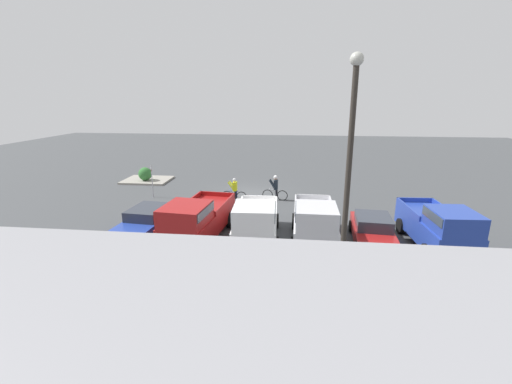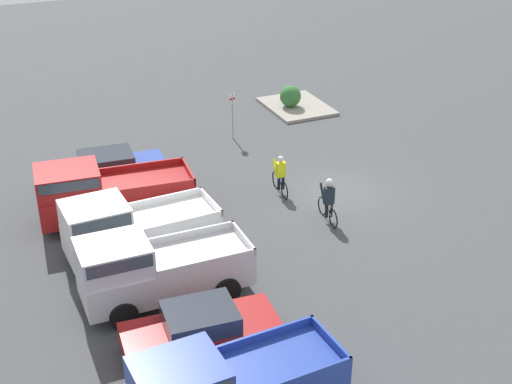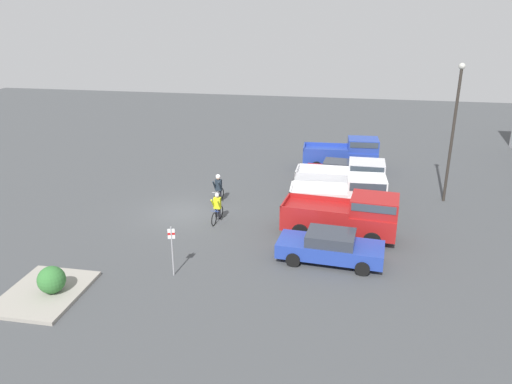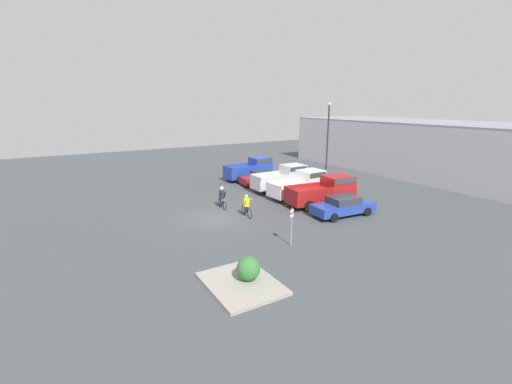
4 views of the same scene
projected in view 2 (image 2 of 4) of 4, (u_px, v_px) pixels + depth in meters
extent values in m
plane|color=#424447|center=(337.00, 192.00, 28.58)|extent=(80.00, 80.00, 0.00)
cube|color=#233D9E|center=(179.00, 381.00, 16.23)|extent=(1.85, 2.14, 0.87)
cube|color=#333D47|center=(179.00, 374.00, 16.14)|extent=(1.90, 1.98, 0.38)
cube|color=#233D9E|center=(297.00, 381.00, 16.68)|extent=(0.23, 3.09, 0.25)
cube|color=#233D9E|center=(261.00, 336.00, 18.12)|extent=(0.23, 3.09, 0.25)
cube|color=#233D9E|center=(330.00, 340.00, 18.00)|extent=(1.90, 0.17, 0.25)
cylinder|color=black|center=(279.00, 363.00, 18.91)|extent=(0.26, 0.79, 0.78)
cube|color=maroon|center=(201.00, 334.00, 19.70)|extent=(2.12, 4.47, 0.62)
cube|color=#2D333D|center=(200.00, 318.00, 19.44)|extent=(1.74, 2.08, 0.54)
cylinder|color=black|center=(159.00, 374.00, 18.68)|extent=(0.23, 0.62, 0.61)
cylinder|color=black|center=(146.00, 333.00, 20.16)|extent=(0.23, 0.62, 0.61)
cylinder|color=black|center=(259.00, 351.00, 19.49)|extent=(0.23, 0.62, 0.61)
cylinder|color=black|center=(239.00, 314.00, 20.97)|extent=(0.23, 0.62, 0.61)
cube|color=silver|center=(166.00, 273.00, 21.79)|extent=(1.98, 5.21, 1.04)
cube|color=silver|center=(113.00, 257.00, 20.80)|extent=(1.79, 2.10, 0.89)
cube|color=#333D47|center=(113.00, 251.00, 20.71)|extent=(1.84, 1.93, 0.39)
cube|color=silver|center=(208.00, 263.00, 21.10)|extent=(0.12, 3.11, 0.25)
cube|color=silver|center=(188.00, 234.00, 22.60)|extent=(0.12, 3.11, 0.25)
cube|color=silver|center=(243.00, 238.00, 22.38)|extent=(1.92, 0.10, 0.25)
cylinder|color=black|center=(124.00, 316.00, 20.66)|extent=(0.23, 0.87, 0.86)
cylinder|color=black|center=(109.00, 281.00, 22.22)|extent=(0.23, 0.87, 0.86)
cylinder|color=black|center=(227.00, 291.00, 21.79)|extent=(0.23, 0.87, 0.86)
cylinder|color=black|center=(206.00, 259.00, 23.35)|extent=(0.23, 0.87, 0.86)
cube|color=white|center=(143.00, 233.00, 24.12)|extent=(2.19, 5.21, 0.92)
cube|color=white|center=(95.00, 218.00, 23.07)|extent=(1.90, 2.13, 0.97)
cube|color=#333D47|center=(95.00, 212.00, 22.97)|extent=(1.96, 1.97, 0.43)
cube|color=white|center=(180.00, 223.00, 23.50)|extent=(0.21, 3.08, 0.25)
cube|color=white|center=(161.00, 199.00, 25.01)|extent=(0.21, 3.08, 0.25)
cube|color=white|center=(211.00, 202.00, 24.85)|extent=(1.98, 0.16, 0.25)
cylinder|color=black|center=(106.00, 269.00, 22.90)|extent=(0.25, 0.80, 0.79)
cylinder|color=black|center=(90.00, 241.00, 24.47)|extent=(0.25, 0.80, 0.79)
cylinder|color=black|center=(198.00, 246.00, 24.15)|extent=(0.25, 0.80, 0.79)
cylinder|color=black|center=(177.00, 220.00, 25.72)|extent=(0.25, 0.80, 0.79)
cube|color=maroon|center=(117.00, 197.00, 26.28)|extent=(2.61, 5.76, 1.03)
cube|color=maroon|center=(67.00, 180.00, 25.39)|extent=(2.11, 2.41, 0.85)
cube|color=#333D47|center=(67.00, 175.00, 25.30)|extent=(2.15, 2.24, 0.37)
cube|color=maroon|center=(150.00, 188.00, 25.46)|extent=(0.42, 3.34, 0.25)
cube|color=maroon|center=(141.00, 166.00, 27.13)|extent=(0.42, 3.34, 0.25)
cube|color=maroon|center=(189.00, 171.00, 26.75)|extent=(2.05, 0.29, 0.25)
cylinder|color=black|center=(73.00, 228.00, 25.15)|extent=(0.31, 0.87, 0.85)
cylinder|color=black|center=(68.00, 202.00, 26.89)|extent=(0.31, 0.87, 0.85)
cylinder|color=black|center=(169.00, 213.00, 26.11)|extent=(0.31, 0.87, 0.85)
cylinder|color=black|center=(158.00, 189.00, 27.84)|extent=(0.31, 0.87, 0.85)
cube|color=#233D9E|center=(107.00, 172.00, 28.80)|extent=(2.21, 4.85, 0.65)
cube|color=#2D333D|center=(106.00, 159.00, 28.53)|extent=(1.81, 2.25, 0.50)
cylinder|color=black|center=(73.00, 194.00, 27.73)|extent=(0.23, 0.65, 0.64)
cylinder|color=black|center=(68.00, 175.00, 29.25)|extent=(0.23, 0.65, 0.64)
cylinder|color=black|center=(149.00, 183.00, 28.60)|extent=(0.23, 0.65, 0.64)
cylinder|color=black|center=(140.00, 164.00, 30.12)|extent=(0.23, 0.65, 0.64)
torus|color=black|center=(276.00, 180.00, 28.78)|extent=(0.73, 0.12, 0.73)
torus|color=black|center=(284.00, 191.00, 27.93)|extent=(0.73, 0.12, 0.73)
cylinder|color=#233D9E|center=(280.00, 181.00, 28.27)|extent=(0.53, 0.09, 0.39)
cylinder|color=#233D9E|center=(280.00, 177.00, 28.18)|extent=(0.56, 0.09, 0.04)
cylinder|color=#233D9E|center=(282.00, 183.00, 28.12)|extent=(0.04, 0.04, 0.36)
cylinder|color=#233D9E|center=(277.00, 172.00, 28.49)|extent=(0.07, 0.46, 0.02)
cylinder|color=black|center=(279.00, 183.00, 28.18)|extent=(0.13, 0.13, 0.54)
cylinder|color=black|center=(283.00, 183.00, 28.23)|extent=(0.13, 0.13, 0.54)
cube|color=yellow|center=(281.00, 170.00, 27.98)|extent=(0.27, 0.38, 0.61)
cylinder|color=yellow|center=(275.00, 168.00, 28.11)|extent=(0.51, 0.14, 0.66)
cylinder|color=yellow|center=(283.00, 167.00, 28.20)|extent=(0.51, 0.14, 0.66)
sphere|color=tan|center=(281.00, 160.00, 27.82)|extent=(0.20, 0.20, 0.20)
sphere|color=silver|center=(281.00, 159.00, 27.79)|extent=(0.22, 0.22, 0.22)
torus|color=black|center=(322.00, 206.00, 26.81)|extent=(0.72, 0.12, 0.72)
torus|color=black|center=(333.00, 219.00, 25.94)|extent=(0.72, 0.12, 0.72)
cylinder|color=silver|center=(328.00, 208.00, 26.29)|extent=(0.54, 0.09, 0.38)
cylinder|color=silver|center=(328.00, 203.00, 26.20)|extent=(0.57, 0.09, 0.04)
cylinder|color=silver|center=(330.00, 210.00, 26.14)|extent=(0.04, 0.04, 0.35)
cylinder|color=silver|center=(324.00, 198.00, 26.51)|extent=(0.07, 0.46, 0.02)
cylinder|color=black|center=(327.00, 211.00, 26.20)|extent=(0.13, 0.13, 0.54)
cylinder|color=black|center=(331.00, 210.00, 26.25)|extent=(0.13, 0.13, 0.54)
cube|color=#1E2833|center=(329.00, 195.00, 25.99)|extent=(0.27, 0.38, 0.67)
cylinder|color=#1E2833|center=(323.00, 194.00, 26.12)|extent=(0.52, 0.14, 0.72)
cylinder|color=#1E2833|center=(331.00, 192.00, 26.21)|extent=(0.52, 0.14, 0.72)
sphere|color=tan|center=(329.00, 184.00, 25.80)|extent=(0.25, 0.25, 0.25)
sphere|color=silver|center=(329.00, 182.00, 25.77)|extent=(0.28, 0.28, 0.28)
cylinder|color=#9E9EA3|center=(233.00, 116.00, 32.92)|extent=(0.06, 0.06, 2.28)
cube|color=white|center=(232.00, 99.00, 32.54)|extent=(0.11, 0.29, 0.45)
cube|color=red|center=(232.00, 99.00, 32.54)|extent=(0.11, 0.29, 0.10)
cube|color=gray|center=(297.00, 106.00, 37.01)|extent=(3.77, 2.98, 0.15)
sphere|color=#337033|center=(290.00, 96.00, 36.56)|extent=(1.10, 1.10, 1.10)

